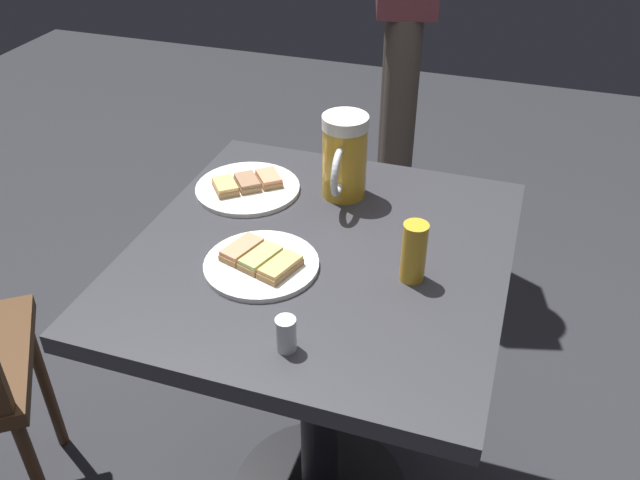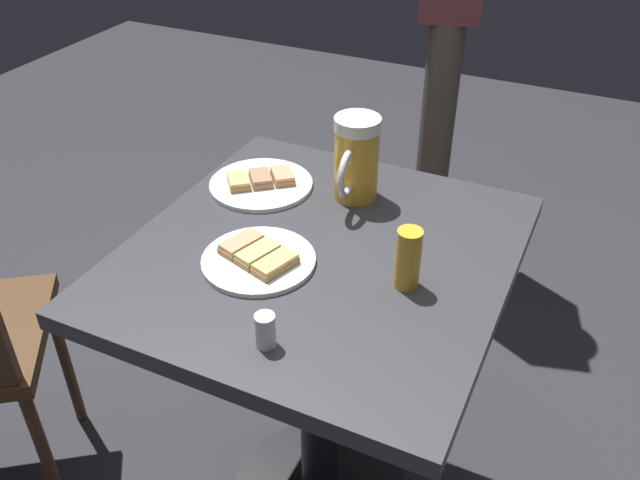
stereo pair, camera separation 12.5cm
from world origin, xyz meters
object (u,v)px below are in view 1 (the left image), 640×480
at_px(beer_mug, 344,158).
at_px(beer_glass_small, 414,252).
at_px(salt_shaker, 286,334).
at_px(plate_far, 248,187).
at_px(plate_near, 261,263).

xyz_separation_m(beer_mug, beer_glass_small, (-0.24, -0.20, -0.03)).
distance_m(beer_mug, beer_glass_small, 0.31).
height_order(beer_mug, beer_glass_small, beer_mug).
distance_m(beer_glass_small, salt_shaker, 0.28).
height_order(plate_far, salt_shaker, salt_shaker).
relative_size(plate_far, beer_mug, 1.25).
bearing_deg(salt_shaker, plate_far, 30.39).
bearing_deg(plate_far, beer_mug, -77.01).
relative_size(plate_near, beer_glass_small, 1.85).
relative_size(plate_far, salt_shaker, 3.76).
bearing_deg(beer_glass_small, salt_shaker, 148.01).
relative_size(beer_mug, salt_shaker, 3.02).
distance_m(plate_near, salt_shaker, 0.22).
bearing_deg(beer_glass_small, beer_mug, 39.83).
xyz_separation_m(plate_near, beer_glass_small, (0.05, -0.26, 0.05)).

